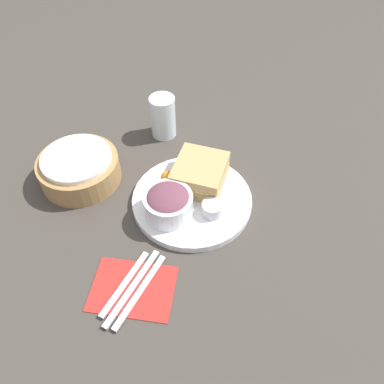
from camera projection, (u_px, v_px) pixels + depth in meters
name	position (u px, v px, depth m)	size (l,w,h in m)	color
ground_plane	(192.00, 203.00, 0.89)	(4.00, 4.00, 0.00)	#3D3833
plate	(192.00, 200.00, 0.89)	(0.28, 0.28, 0.02)	silver
sandwich	(200.00, 173.00, 0.89)	(0.14, 0.13, 0.06)	tan
salad_bowl	(168.00, 203.00, 0.82)	(0.11, 0.11, 0.07)	white
dressing_cup	(212.00, 209.00, 0.84)	(0.05, 0.05, 0.03)	#B7B7BC
orange_wedge	(168.00, 178.00, 0.90)	(0.04, 0.04, 0.04)	orange
drink_glass	(163.00, 117.00, 1.02)	(0.07, 0.07, 0.12)	silver
bread_basket	(79.00, 168.00, 0.92)	(0.20, 0.20, 0.08)	#997547
napkin	(133.00, 288.00, 0.75)	(0.12, 0.17, 0.00)	#B22823
fork	(140.00, 291.00, 0.74)	(0.18, 0.01, 0.01)	silver
knife	(132.00, 287.00, 0.74)	(0.19, 0.01, 0.01)	silver
spoon	(125.00, 283.00, 0.75)	(0.16, 0.01, 0.01)	silver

